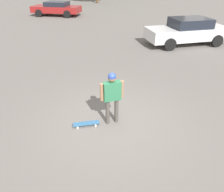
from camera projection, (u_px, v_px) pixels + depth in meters
name	position (u px, v px, depth m)	size (l,w,h in m)	color
ground_plane	(112.00, 122.00, 6.42)	(220.00, 220.00, 0.00)	slate
person	(112.00, 93.00, 5.93)	(0.26, 0.67, 1.58)	#4C4742
skateboard	(86.00, 124.00, 6.26)	(0.38, 0.77, 0.08)	#336693
car_parked_near	(188.00, 31.00, 12.82)	(2.71, 5.04, 1.51)	silver
car_parked_far	(57.00, 8.00, 21.09)	(4.17, 4.78, 1.31)	maroon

